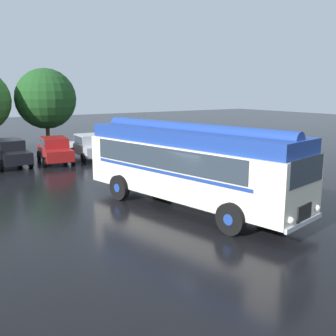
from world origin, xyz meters
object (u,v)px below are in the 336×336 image
vintage_bus (189,162)px  car_mid_right (89,146)px  car_near_left (10,152)px  car_mid_left (55,150)px  traffic_cone (270,197)px

vintage_bus → car_mid_right: 13.38m
car_near_left → car_mid_left: 2.78m
car_mid_left → traffic_cone: car_mid_left is taller
vintage_bus → car_mid_left: (-1.33, 13.03, -1.05)m
traffic_cone → car_mid_left: bearing=107.7°
car_near_left → vintage_bus: bearing=-73.3°
vintage_bus → car_near_left: size_ratio=2.44×
vintage_bus → traffic_cone: (3.28, -1.42, -1.62)m
car_near_left → traffic_cone: bearing=-63.9°
car_mid_left → car_mid_right: same height
vintage_bus → car_near_left: bearing=106.7°
car_mid_right → traffic_cone: bearing=-82.0°
car_mid_left → vintage_bus: bearing=-84.2°
traffic_cone → vintage_bus: bearing=156.6°
vintage_bus → car_mid_right: vintage_bus is taller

